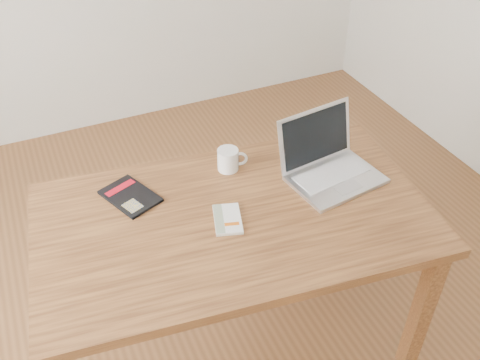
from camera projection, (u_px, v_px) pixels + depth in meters
name	position (u px, v px, depth m)	size (l,w,h in m)	color
room	(166.00, 68.00, 1.51)	(4.04, 4.04, 2.70)	brown
desk	(234.00, 233.00, 1.98)	(1.50, 0.97, 0.75)	brown
white_guidebook	(228.00, 219.00, 1.90)	(0.14, 0.18, 0.01)	silver
black_guidebook	(130.00, 196.00, 2.00)	(0.22, 0.26, 0.01)	black
laptop	(329.00, 164.00, 2.08)	(0.38, 0.34, 0.24)	silver
coffee_mug	(229.00, 159.00, 2.11)	(0.12, 0.08, 0.09)	white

